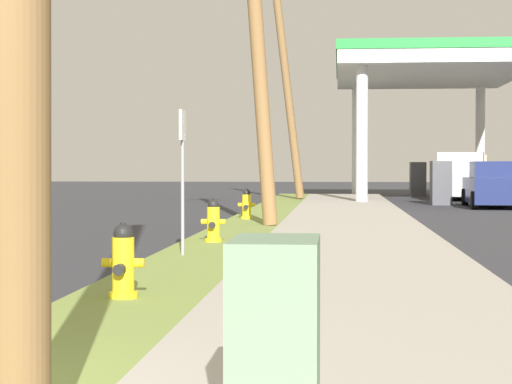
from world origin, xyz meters
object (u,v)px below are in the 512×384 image
fire_hydrant_second (213,223)px  truck_tan_on_apron (467,176)px  fire_hydrant_nearest (123,265)px  utility_pole_background (285,66)px  utility_cabinet (275,347)px  street_sign_post (182,151)px  car_navy_by_near_pump (495,186)px  truck_silver_at_forecourt (458,178)px  fire_hydrant_third (247,206)px

fire_hydrant_second → truck_tan_on_apron: bearing=74.7°
fire_hydrant_nearest → utility_pole_background: size_ratio=0.07×
utility_cabinet → street_sign_post: street_sign_post is taller
fire_hydrant_second → car_navy_by_near_pump: bearing=66.0°
fire_hydrant_second → car_navy_by_near_pump: (7.49, 16.80, 0.28)m
car_navy_by_near_pump → truck_tan_on_apron: bearing=86.2°
utility_cabinet → car_navy_by_near_pump: (5.65, 28.41, 0.16)m
utility_cabinet → truck_silver_at_forecourt: bearing=81.5°
street_sign_post → car_navy_by_near_pump: (7.62, 19.24, -0.91)m
fire_hydrant_second → street_sign_post: street_sign_post is taller
fire_hydrant_nearest → truck_silver_at_forecourt: size_ratio=0.13×
utility_cabinet → street_sign_post: size_ratio=0.45×
utility_cabinet → car_navy_by_near_pump: size_ratio=0.21×
utility_cabinet → car_navy_by_near_pump: bearing=78.8°
street_sign_post → utility_pole_background: bearing=89.7°
utility_pole_background → fire_hydrant_second: bearing=-90.0°
utility_cabinet → truck_silver_at_forecourt: size_ratio=0.17×
fire_hydrant_second → street_sign_post: bearing=-93.0°
fire_hydrant_third → street_sign_post: (-0.02, -9.51, 1.19)m
fire_hydrant_second → utility_pole_background: utility_pole_background is taller
fire_hydrant_third → car_navy_by_near_pump: 12.35m
fire_hydrant_nearest → utility_cabinet: bearing=-68.8°
utility_pole_background → car_navy_by_near_pump: (7.48, -4.76, -4.66)m
fire_hydrant_third → truck_silver_at_forecourt: 18.66m
truck_silver_at_forecourt → fire_hydrant_nearest: bearing=-102.9°
utility_pole_background → utility_cabinet: bearing=-86.8°
fire_hydrant_nearest → truck_silver_at_forecourt: 31.98m
fire_hydrant_second → car_navy_by_near_pump: car_navy_by_near_pump is taller
fire_hydrant_second → utility_pole_background: 22.12m
truck_tan_on_apron → street_sign_post: bearing=-104.4°
fire_hydrant_third → truck_silver_at_forecourt: bearing=67.0°
fire_hydrant_third → truck_tan_on_apron: size_ratio=0.13×
utility_pole_background → fire_hydrant_third: bearing=-90.5°
fire_hydrant_second → utility_cabinet: bearing=-81.0°
truck_silver_at_forecourt → utility_cabinet: bearing=-98.5°
street_sign_post → fire_hydrant_second: bearing=87.0°
street_sign_post → truck_tan_on_apron: street_sign_post is taller
utility_cabinet → car_navy_by_near_pump: 28.97m
fire_hydrant_third → street_sign_post: bearing=-90.1°
fire_hydrant_nearest → street_sign_post: street_sign_post is taller
fire_hydrant_nearest → street_sign_post: bearing=91.9°
fire_hydrant_second → fire_hydrant_nearest: bearing=-89.8°
fire_hydrant_second → car_navy_by_near_pump: 18.40m
fire_hydrant_second → street_sign_post: (-0.13, -2.44, 1.19)m
utility_pole_background → car_navy_by_near_pump: utility_pole_background is taller
fire_hydrant_third → utility_cabinet: utility_cabinet is taller
fire_hydrant_nearest → car_navy_by_near_pump: bearing=72.5°
utility_cabinet → fire_hydrant_second: bearing=99.0°
truck_tan_on_apron → car_navy_by_near_pump: bearing=-93.8°
utility_pole_background → street_sign_post: bearing=-90.3°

